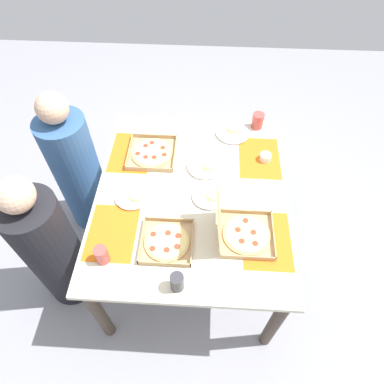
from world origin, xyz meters
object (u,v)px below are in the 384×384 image
object	(u,v)px
diner_right_seat	(78,171)
plate_middle	(133,196)
plate_near_left	(209,196)
cup_clear_left	(102,255)
cup_red	(258,121)
diner_left_seat	(52,249)
pizza_box_corner_right	(152,153)
plate_near_right	(233,132)
condiment_bowl	(265,157)
pizza_box_corner_left	(240,230)
cup_dark	(177,282)
pizza_box_edge_far	(167,242)
plate_far_left	(205,166)

from	to	relation	value
diner_right_seat	plate_middle	bearing A→B (deg)	-126.47
plate_near_left	plate_middle	bearing A→B (deg)	93.04
cup_clear_left	diner_right_seat	size ratio (longest dim) A/B	0.09
plate_near_left	cup_red	bearing A→B (deg)	-26.41
diner_right_seat	diner_left_seat	bearing A→B (deg)	180.00
pizza_box_corner_right	plate_near_right	bearing A→B (deg)	-66.29
plate_near_right	diner_right_seat	xyz separation A→B (m)	(-0.22, 1.08, -0.22)
condiment_bowl	plate_near_right	bearing A→B (deg)	40.50
plate_near_right	plate_near_left	size ratio (longest dim) A/B	1.17
plate_near_right	condiment_bowl	xyz separation A→B (m)	(-0.24, -0.20, 0.01)
plate_middle	pizza_box_corner_left	bearing A→B (deg)	-110.04
pizza_box_corner_right	plate_middle	xyz separation A→B (m)	(-0.35, 0.07, -0.00)
plate_near_right	plate_near_left	xyz separation A→B (m)	(-0.56, 0.15, 0.00)
cup_dark	diner_right_seat	world-z (taller)	diner_right_seat
pizza_box_corner_right	diner_right_seat	bearing A→B (deg)	89.21
cup_red	diner_right_seat	size ratio (longest dim) A/B	0.09
cup_dark	cup_red	xyz separation A→B (m)	(1.19, -0.45, 0.00)
pizza_box_corner_left	cup_dark	bearing A→B (deg)	134.64
pizza_box_corner_right	cup_dark	xyz separation A→B (m)	(-0.88, -0.24, 0.04)
pizza_box_corner_right	plate_near_left	xyz separation A→B (m)	(-0.33, -0.38, -0.00)
plate_near_left	pizza_box_corner_left	bearing A→B (deg)	-145.72
cup_red	plate_near_left	bearing A→B (deg)	153.59
cup_dark	cup_red	size ratio (longest dim) A/B	0.98
pizza_box_edge_far	pizza_box_corner_right	xyz separation A→B (m)	(0.64, 0.16, -0.00)
pizza_box_edge_far	plate_near_left	bearing A→B (deg)	-34.39
plate_far_left	condiment_bowl	bearing A→B (deg)	-77.14
pizza_box_corner_right	diner_right_seat	xyz separation A→B (m)	(0.01, 0.55, -0.23)
pizza_box_corner_left	plate_near_left	distance (m)	0.30
cup_clear_left	condiment_bowl	xyz separation A→B (m)	(0.75, -0.88, -0.03)
plate_near_left	cup_red	world-z (taller)	cup_red
pizza_box_corner_right	plate_near_left	bearing A→B (deg)	-130.75
plate_near_right	cup_clear_left	bearing A→B (deg)	145.70
pizza_box_edge_far	plate_far_left	bearing A→B (deg)	-18.53
plate_near_right	cup_red	size ratio (longest dim) A/B	2.14
plate_middle	condiment_bowl	world-z (taller)	condiment_bowl
cup_clear_left	plate_middle	bearing A→B (deg)	-11.67
pizza_box_corner_left	cup_red	world-z (taller)	pizza_box_corner_left
pizza_box_corner_left	plate_near_right	bearing A→B (deg)	1.69
cup_red	condiment_bowl	size ratio (longest dim) A/B	1.53
plate_middle	cup_clear_left	bearing A→B (deg)	168.33
plate_middle	condiment_bowl	bearing A→B (deg)	-66.61
cup_clear_left	cup_red	xyz separation A→B (m)	(1.06, -0.84, 0.00)
plate_middle	cup_red	size ratio (longest dim) A/B	1.92
plate_near_right	diner_right_seat	world-z (taller)	diner_right_seat
pizza_box_edge_far	pizza_box_corner_right	world-z (taller)	same
pizza_box_corner_right	cup_dark	bearing A→B (deg)	-164.88
pizza_box_corner_left	plate_far_left	bearing A→B (deg)	22.75
pizza_box_corner_right	pizza_box_edge_far	bearing A→B (deg)	-165.84
pizza_box_edge_far	cup_clear_left	bearing A→B (deg)	110.38
plate_middle	cup_clear_left	world-z (taller)	cup_clear_left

